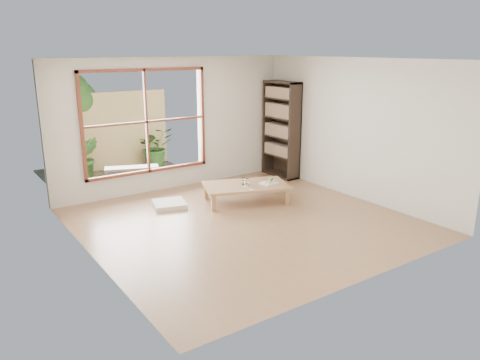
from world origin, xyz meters
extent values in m
plane|color=#926C49|center=(0.00, 0.00, 0.00)|extent=(5.00, 5.00, 0.00)
cube|color=#A97652|center=(0.62, 0.83, 0.31)|extent=(1.72, 1.33, 0.05)
cube|color=#A97652|center=(-0.14, 0.74, 0.14)|extent=(0.10, 0.10, 0.28)
cube|color=#A97652|center=(0.10, 1.40, 0.14)|extent=(0.10, 0.10, 0.28)
cube|color=#A97652|center=(1.14, 0.27, 0.14)|extent=(0.10, 0.10, 0.28)
cube|color=#A97652|center=(1.38, 0.93, 0.14)|extent=(0.10, 0.10, 0.28)
cube|color=beige|center=(-0.68, 1.40, 0.04)|extent=(0.69, 0.69, 0.08)
cube|color=#2D2119|center=(2.31, 1.90, 1.04)|extent=(0.33, 0.93, 2.08)
cylinder|color=silver|center=(0.59, 0.67, 0.39)|extent=(0.07, 0.07, 0.13)
cylinder|color=silver|center=(0.65, 0.85, 0.38)|extent=(0.07, 0.07, 0.10)
cylinder|color=silver|center=(0.63, 0.94, 0.38)|extent=(0.08, 0.08, 0.10)
cylinder|color=silver|center=(0.57, 0.85, 0.37)|extent=(0.06, 0.06, 0.07)
cube|color=white|center=(1.01, 0.64, 0.34)|extent=(0.34, 0.26, 0.02)
sphere|color=#457A30|center=(1.09, 0.69, 0.39)|extent=(0.08, 0.08, 0.08)
cube|color=orange|center=(0.98, 0.60, 0.37)|extent=(0.06, 0.05, 0.03)
cube|color=beige|center=(0.93, 0.67, 0.36)|extent=(0.07, 0.06, 0.02)
cylinder|color=silver|center=(1.04, 0.57, 0.36)|extent=(0.18, 0.03, 0.01)
cube|color=#3C352B|center=(-0.60, 3.56, 0.00)|extent=(2.80, 2.00, 0.05)
cube|color=#2D2119|center=(-0.68, 3.13, 0.35)|extent=(1.14, 0.69, 0.05)
cube|color=#2D2119|center=(-1.20, 3.20, 0.18)|extent=(0.08, 0.08, 0.30)
cube|color=#2D2119|center=(-1.11, 3.42, 0.18)|extent=(0.08, 0.08, 0.30)
cube|color=#2D2119|center=(-0.25, 2.84, 0.18)|extent=(0.08, 0.08, 0.30)
cube|color=#2D2119|center=(-0.16, 3.06, 0.18)|extent=(0.08, 0.08, 0.30)
cube|color=tan|center=(-0.60, 4.56, 0.90)|extent=(2.80, 0.06, 1.80)
imported|color=#315A21|center=(0.39, 4.26, 0.49)|extent=(0.91, 0.81, 0.92)
imported|color=#315A21|center=(-1.30, 4.09, 0.47)|extent=(0.52, 0.43, 0.90)
cylinder|color=#4C3D2D|center=(-1.30, 4.86, 0.80)|extent=(0.14, 0.14, 1.60)
sphere|color=#315A21|center=(-1.18, 4.86, 1.65)|extent=(0.84, 0.84, 0.84)
sphere|color=#315A21|center=(-1.45, 4.94, 1.45)|extent=(0.70, 0.70, 0.70)
sphere|color=#315A21|center=(-1.27, 4.76, 1.90)|extent=(0.64, 0.64, 0.64)
camera|label=1|loc=(-4.16, -5.92, 2.78)|focal=35.00mm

